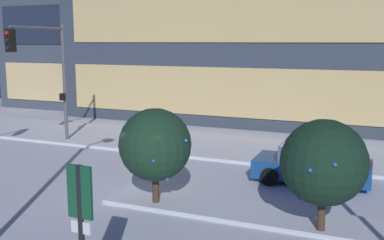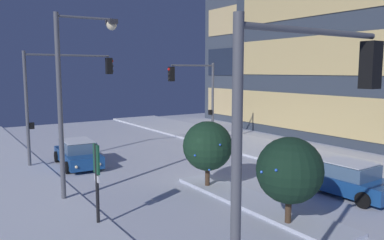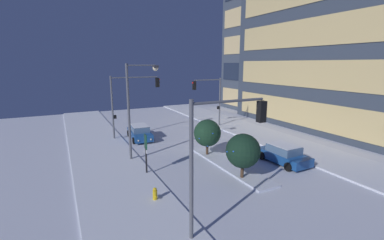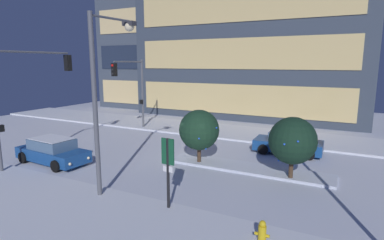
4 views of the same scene
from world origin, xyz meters
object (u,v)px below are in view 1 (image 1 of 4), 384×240
car_far (312,164)px  parking_info_sign (81,219)px  decorated_tree_left_of_median (155,145)px  decorated_tree_median (324,163)px  traffic_light_corner_far_left (44,64)px

car_far → parking_info_sign: 10.82m
parking_info_sign → decorated_tree_left_of_median: bearing=16.1°
car_far → decorated_tree_median: decorated_tree_median is taller
parking_info_sign → decorated_tree_median: (3.71, 5.60, 0.14)m
decorated_tree_median → decorated_tree_left_of_median: 5.19m
parking_info_sign → decorated_tree_left_of_median: 6.01m
car_far → traffic_light_corner_far_left: (-13.02, 0.76, 3.41)m
decorated_tree_median → traffic_light_corner_far_left: bearing=158.3°
traffic_light_corner_far_left → parking_info_sign: bearing=42.8°
traffic_light_corner_far_left → decorated_tree_left_of_median: 10.56m
parking_info_sign → decorated_tree_median: 6.72m
traffic_light_corner_far_left → decorated_tree_median: size_ratio=1.89×
car_far → parking_info_sign: (-2.68, -10.41, 1.18)m
traffic_light_corner_far_left → decorated_tree_median: 15.25m
car_far → parking_info_sign: parking_info_sign is taller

